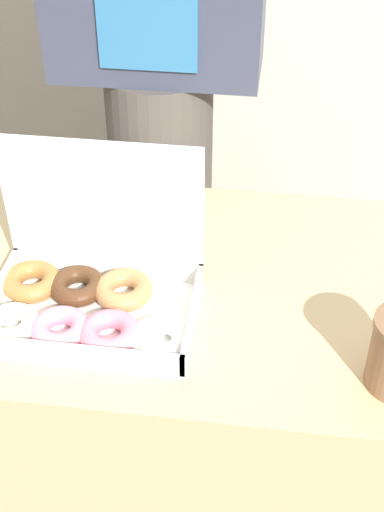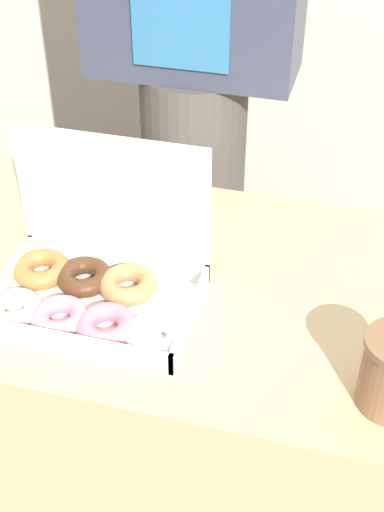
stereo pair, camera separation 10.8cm
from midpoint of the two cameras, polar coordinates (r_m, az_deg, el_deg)
name	(u,v)px [view 2 (the right image)]	position (r m, az deg, el deg)	size (l,w,h in m)	color
table	(219,425)	(1.50, 4.32, -13.42)	(1.16, 0.60, 0.75)	tan
donut_box	(91,287)	(1.17, -5.49, -2.56)	(0.35, 0.23, 0.27)	white
person_customer	(194,54)	(1.58, 2.19, 15.84)	(0.44, 0.24, 1.73)	#4C4742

